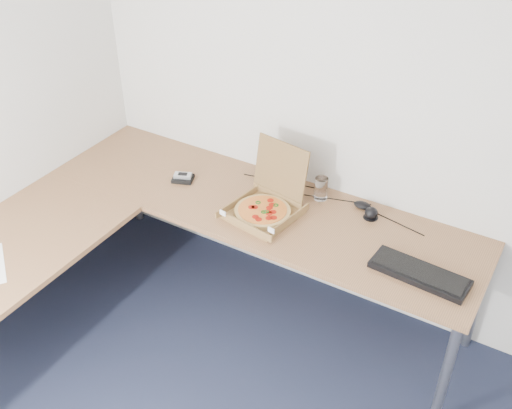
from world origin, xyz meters
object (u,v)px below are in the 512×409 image
Objects in this scene: keyboard at (420,274)px; pizza_box at (265,207)px; wallet at (183,179)px; desk at (166,231)px; drinking_glass at (321,188)px.

pizza_box is at bearing -179.98° from keyboard.
desk is at bearing -87.05° from wallet.
keyboard is (0.89, -0.06, -0.03)m from pizza_box.
drinking_glass reaches higher than wallet.
keyboard is at bearing 13.43° from desk.
keyboard is at bearing -26.91° from drinking_glass.
pizza_box is 0.35m from drinking_glass.
drinking_glass is (0.20, 0.28, 0.03)m from pizza_box.
pizza_box is at bearing 43.51° from desk.
keyboard is (1.28, 0.30, 0.04)m from desk.
pizza_box reaches higher than wallet.
pizza_box reaches higher than desk.
desk is 18.88× the size of drinking_glass.
desk is 0.45m from wallet.
desk is 1.31m from keyboard.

